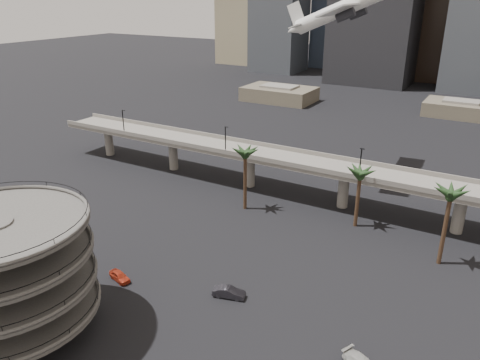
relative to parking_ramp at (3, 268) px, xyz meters
The scene contains 8 objects.
ground 16.79m from the parking_ramp, 17.10° to the left, with size 700.00×700.00×0.00m, color black.
parking_ramp is the anchor object (origin of this frame).
overpass 60.46m from the parking_ramp, 77.57° to the left, with size 130.00×9.30×14.70m.
palm_trees 61.97m from the parking_ramp, 56.18° to the left, with size 54.40×18.40×14.00m.
low_buildings 147.81m from the parking_ramp, 82.26° to the left, with size 135.00×27.50×6.80m.
airborne_jet 83.21m from the parking_ramp, 77.56° to the left, with size 30.26×27.59×15.17m.
car_a 18.45m from the parking_ramp, 78.70° to the left, with size 1.69×4.20×1.43m, color #B03019.
car_b 30.13m from the parking_ramp, 45.89° to the left, with size 1.68×4.83×1.59m, color #232228.
Camera 1 is at (37.35, -31.82, 41.62)m, focal length 35.00 mm.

